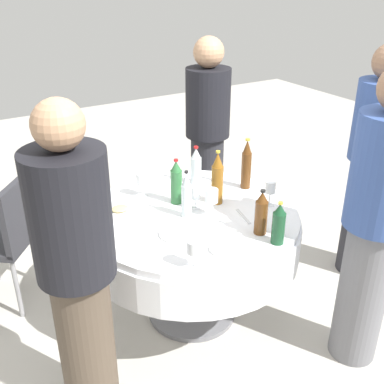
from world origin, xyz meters
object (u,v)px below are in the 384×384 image
bottle_amber_rear (217,179)px  bottle_clear_near (196,166)px  wine_glass_north (195,193)px  person_near (377,221)px  plate_east (120,211)px  dining_table (192,235)px  chair_north (8,232)px  plate_outer (182,232)px  bottle_green_south (176,183)px  wine_glass_left (270,188)px  wine_glass_far (195,248)px  person_right (78,273)px  bottle_dark_green_right (279,224)px  person_far (373,162)px  wine_glass_south (142,179)px  bottle_clear_left (187,196)px  bottle_brown_far (261,213)px  bottle_brown_north (246,165)px  wine_glass_mid (212,196)px  person_rear (207,136)px  plate_mid (230,247)px

bottle_amber_rear → bottle_clear_near: size_ratio=1.30×
wine_glass_north → person_near: 0.99m
bottle_amber_rear → plate_east: bottle_amber_rear is taller
dining_table → chair_north: 1.17m
wine_glass_north → person_near: bearing=-54.5°
plate_outer → bottle_green_south: bearing=65.0°
wine_glass_left → bottle_amber_rear: bearing=142.1°
wine_glass_far → person_right: person_right is taller
wine_glass_left → bottle_dark_green_right: bearing=-124.0°
wine_glass_left → person_far: person_far is taller
dining_table → wine_glass_left: (0.44, -0.16, 0.26)m
wine_glass_south → bottle_clear_left: bearing=-74.8°
wine_glass_north → person_far: person_far is taller
bottle_dark_green_right → bottle_green_south: bearing=108.5°
bottle_brown_far → chair_north: 1.61m
bottle_clear_left → plate_outer: 0.23m
wine_glass_north → dining_table: bearing=-141.4°
wine_glass_far → person_near: size_ratio=0.09×
bottle_brown_north → bottle_amber_rear: bearing=-163.8°
wine_glass_north → person_far: size_ratio=0.09×
bottle_amber_rear → wine_glass_north: size_ratio=2.35×
bottle_brown_far → chair_north: bearing=135.0°
bottle_dark_green_right → person_far: person_far is taller
plate_east → bottle_dark_green_right: bearing=-51.8°
dining_table → bottle_brown_far: 0.51m
bottle_brown_far → person_near: 0.58m
dining_table → wine_glass_mid: (0.08, -0.08, 0.27)m
wine_glass_south → person_rear: size_ratio=0.09×
wine_glass_far → bottle_brown_north: bearing=38.0°
dining_table → person_far: person_far is taller
wine_glass_far → plate_outer: wine_glass_far is taller
bottle_amber_rear → chair_north: 1.37m
wine_glass_south → person_far: (1.43, -0.55, 0.00)m
bottle_dark_green_right → bottle_amber_rear: (-0.02, 0.54, 0.05)m
person_rear → chair_north: (-1.57, -0.12, -0.31)m
bottle_dark_green_right → wine_glass_far: bottle_dark_green_right is taller
person_near → person_far: person_near is taller
bottle_green_south → person_near: size_ratio=0.17×
wine_glass_left → plate_mid: 0.55m
person_rear → chair_north: size_ratio=1.82×
bottle_green_south → wine_glass_mid: (0.09, -0.24, -0.01)m
wine_glass_left → person_near: bearing=-73.4°
bottle_amber_rear → chair_north: bottle_amber_rear is taller
bottle_clear_left → person_near: (0.67, -0.75, 0.00)m
wine_glass_far → plate_east: (-0.09, 0.68, -0.09)m
bottle_green_south → plate_outer: bearing=-115.0°
bottle_amber_rear → bottle_clear_near: bottle_amber_rear is taller
bottle_brown_north → chair_north: bottle_brown_north is taller
dining_table → bottle_clear_left: (-0.05, -0.02, 0.28)m
plate_east → chair_north: 0.79m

